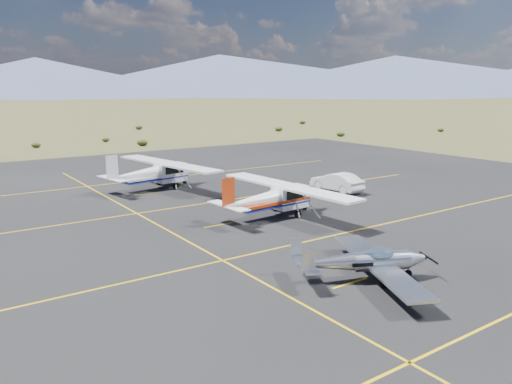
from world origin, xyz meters
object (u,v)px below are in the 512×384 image
object	(u,v)px
sedan	(337,182)
aircraft_low_wing	(366,261)
aircraft_cessna	(274,197)
aircraft_plain	(155,172)

from	to	relation	value
sedan	aircraft_low_wing	bearing A→B (deg)	46.11
aircraft_low_wing	aircraft_cessna	world-z (taller)	aircraft_cessna
aircraft_cessna	aircraft_plain	xyz separation A→B (m)	(-2.62, 12.63, 0.08)
aircraft_low_wing	sedan	bearing A→B (deg)	74.80
aircraft_low_wing	sedan	xyz separation A→B (m)	(11.98, 14.33, -0.08)
aircraft_low_wing	aircraft_plain	bearing A→B (deg)	113.50
aircraft_plain	sedan	world-z (taller)	aircraft_plain
aircraft_low_wing	aircraft_cessna	xyz separation A→B (m)	(3.11, 10.76, 0.47)
sedan	aircraft_cessna	bearing A→B (deg)	17.93
aircraft_cessna	sedan	bearing A→B (deg)	17.80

